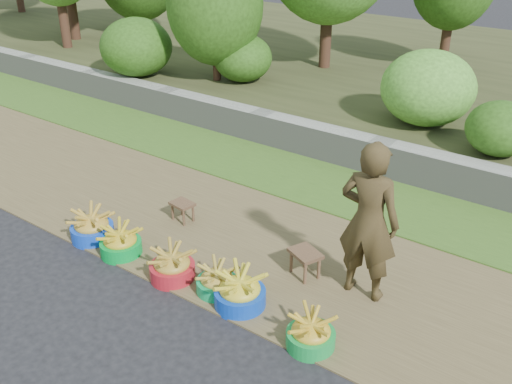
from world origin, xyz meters
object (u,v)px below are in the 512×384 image
Objects in this scene: basin_d at (217,281)px; basin_f at (311,333)px; basin_a at (92,227)px; stool_left at (182,206)px; basin_b at (120,242)px; vendor_woman at (369,222)px; basin_e at (240,292)px; basin_c at (172,266)px; stool_right at (305,257)px.

basin_f is at bearing -5.83° from basin_d.
stool_left is at bearing 57.55° from basin_a.
basin_f is 2.79m from stool_left.
basin_b is 2.96m from vendor_woman.
basin_e is at bearing 174.30° from basin_f.
stool_right is at bearing 37.28° from basin_c.
basin_a is 1.61× the size of stool_left.
vendor_woman is at bearing 8.68° from stool_right.
basin_a is 1.13× the size of basin_f.
basin_f is at bearing -22.01° from stool_left.
basin_a is at bearing -122.45° from stool_left.
basin_a is 0.55m from basin_b.
basin_c is at bearing 178.94° from basin_f.
basin_c is at bearing -0.02° from basin_b.
basin_b reaches higher than basin_d.
basin_f is (2.66, -0.03, -0.01)m from basin_b.
basin_f is (3.21, -0.06, -0.02)m from basin_a.
basin_a is 1.24× the size of stool_right.
basin_a is 2.30m from basin_e.
basin_b is 1.05× the size of basin_f.
basin_f is (0.91, -0.09, -0.02)m from basin_e.
basin_a is 1.96m from basin_d.
stool_right is at bearing 71.92° from basin_e.
basin_d reaches higher than stool_left.
stool_right is (-0.64, 0.93, 0.11)m from basin_f.
basin_d is 0.83× the size of basin_e.
basin_e reaches higher than basin_a.
basin_a reaches higher than basin_b.
basin_c is at bearing -176.38° from basin_e.
stool_left is at bearing 127.09° from basin_c.
basin_d is at bearing -34.54° from stool_left.
basin_a is 0.30× the size of vendor_woman.
stool_right is (2.02, 0.90, 0.10)m from basin_b.
basin_f is 1.27m from vendor_woman.
stool_left is 0.77× the size of stool_right.
basin_e is at bearing 3.62° from basin_c.
stool_left is at bearing 157.99° from basin_f.
basin_c is (1.39, -0.03, -0.01)m from basin_a.
vendor_woman is (0.94, 0.94, 0.71)m from basin_e.
vendor_woman reaches higher than stool_left.
basin_a is 0.98× the size of basin_e.
vendor_woman is (2.61, -0.01, 0.67)m from stool_left.
stool_left is 2.69m from vendor_woman.
stool_left is at bearing 85.71° from basin_b.
basin_e is at bearing -108.08° from stool_right.
basin_f is (1.25, -0.13, 0.01)m from basin_d.
vendor_woman is at bearing 88.67° from basin_f.
basin_b reaches higher than stool_left.
basin_c is 1.08× the size of basin_f.
stool_right is at bearing -3.29° from stool_left.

